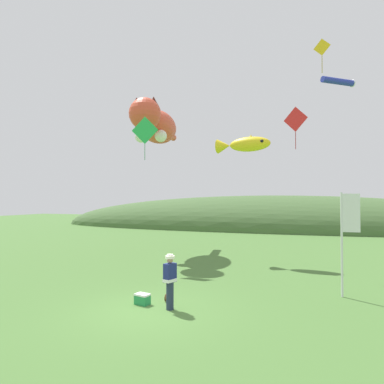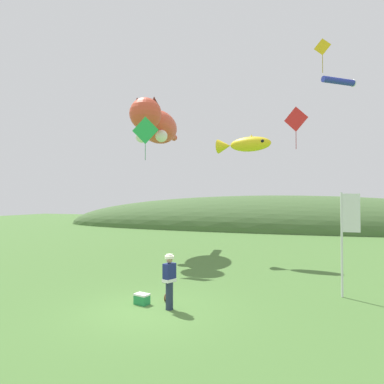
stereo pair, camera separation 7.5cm
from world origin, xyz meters
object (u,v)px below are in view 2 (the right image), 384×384
(festival_banner_pole, at_px, (347,229))
(kite_diamond_red, at_px, (296,119))
(festival_attendant, at_px, (169,280))
(picnic_cooler, at_px, (142,299))
(kite_fish_windsock, at_px, (244,144))
(kite_diamond_green, at_px, (145,131))
(kite_tube_streamer, at_px, (339,81))
(kite_spool, at_px, (167,298))
(kite_giant_cat, at_px, (156,125))
(kite_diamond_gold, at_px, (322,47))

(festival_banner_pole, relative_size, kite_diamond_red, 1.73)
(festival_attendant, distance_m, picnic_cooler, 1.35)
(kite_fish_windsock, xyz_separation_m, kite_diamond_green, (-4.97, -3.15, 0.57))
(kite_tube_streamer, distance_m, kite_diamond_red, 4.78)
(festival_attendant, xyz_separation_m, kite_diamond_red, (3.59, 8.06, 6.72))
(kite_spool, relative_size, festival_banner_pole, 0.07)
(picnic_cooler, xyz_separation_m, kite_tube_streamer, (6.95, 11.04, 10.25))
(festival_banner_pole, bearing_deg, kite_spool, -156.17)
(picnic_cooler, distance_m, kite_fish_windsock, 11.98)
(picnic_cooler, distance_m, kite_diamond_red, 11.83)
(kite_tube_streamer, xyz_separation_m, kite_diamond_red, (-2.28, -3.17, -2.76))
(kite_diamond_red, bearing_deg, kite_giant_cat, 163.11)
(kite_fish_windsock, height_order, kite_diamond_gold, kite_diamond_gold)
(picnic_cooler, height_order, kite_diamond_red, kite_diamond_red)
(festival_attendant, relative_size, kite_tube_streamer, 0.90)
(kite_spool, distance_m, kite_diamond_gold, 14.41)
(festival_attendant, height_order, kite_diamond_green, kite_diamond_green)
(festival_banner_pole, bearing_deg, kite_tube_streamer, 87.58)
(kite_fish_windsock, relative_size, kite_diamond_gold, 1.90)
(kite_diamond_gold, bearing_deg, picnic_cooler, -126.76)
(kite_giant_cat, relative_size, kite_diamond_gold, 4.85)
(kite_giant_cat, bearing_deg, kite_diamond_red, -16.89)
(kite_fish_windsock, xyz_separation_m, kite_tube_streamer, (5.33, 1.22, 3.59))
(kite_diamond_red, bearing_deg, kite_spool, -118.72)
(kite_diamond_green, xyz_separation_m, kite_diamond_red, (8.02, 1.21, 0.26))
(kite_spool, bearing_deg, kite_diamond_green, 123.45)
(festival_attendant, xyz_separation_m, kite_fish_windsock, (0.54, 10.00, 5.89))
(kite_giant_cat, height_order, kite_diamond_red, kite_giant_cat)
(kite_giant_cat, xyz_separation_m, kite_diamond_gold, (10.62, -2.69, 2.65))
(kite_diamond_green, height_order, kite_diamond_red, kite_diamond_red)
(kite_fish_windsock, distance_m, kite_diamond_green, 5.92)
(kite_giant_cat, height_order, kite_diamond_green, kite_giant_cat)
(picnic_cooler, xyz_separation_m, kite_diamond_red, (4.67, 7.88, 7.49))
(kite_fish_windsock, height_order, kite_tube_streamer, kite_tube_streamer)
(kite_fish_windsock, bearing_deg, kite_giant_cat, 171.98)
(festival_attendant, bearing_deg, festival_banner_pole, 31.47)
(festival_attendant, bearing_deg, kite_diamond_gold, 59.14)
(festival_banner_pole, distance_m, kite_tube_streamer, 11.17)
(festival_banner_pole, xyz_separation_m, kite_diamond_gold, (-0.64, 4.81, 8.79))
(kite_giant_cat, bearing_deg, kite_diamond_green, -72.33)
(kite_diamond_red, distance_m, kite_diamond_gold, 3.84)
(festival_attendant, distance_m, kite_diamond_red, 11.09)
(festival_banner_pole, xyz_separation_m, kite_diamond_red, (-1.94, 4.67, 5.18))
(festival_attendant, height_order, picnic_cooler, festival_attendant)
(festival_attendant, xyz_separation_m, kite_diamond_gold, (4.90, 8.19, 10.33))
(kite_diamond_gold, bearing_deg, festival_banner_pole, -82.45)
(kite_diamond_red, bearing_deg, kite_tube_streamer, 54.30)
(kite_giant_cat, xyz_separation_m, kite_diamond_green, (1.28, -4.03, -1.21))
(festival_banner_pole, relative_size, kite_fish_windsock, 1.13)
(kite_tube_streamer, bearing_deg, kite_diamond_green, -156.98)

